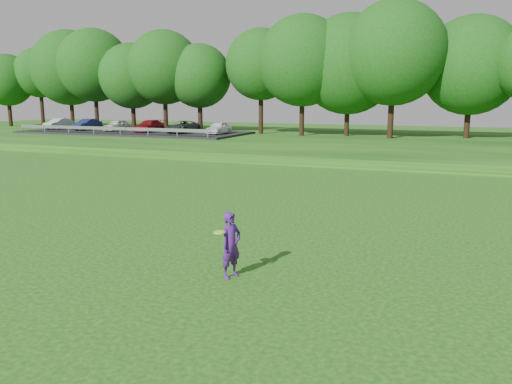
% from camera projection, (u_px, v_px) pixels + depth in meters
% --- Properties ---
extents(ground, '(140.00, 140.00, 0.00)m').
position_uv_depth(ground, '(138.00, 258.00, 13.30)').
color(ground, '#12460D').
rests_on(ground, ground).
extents(berm, '(130.00, 30.00, 0.60)m').
position_uv_depth(berm, '(366.00, 143.00, 44.16)').
color(berm, '#12460D').
rests_on(berm, ground).
extents(walking_path, '(130.00, 1.60, 0.04)m').
position_uv_depth(walking_path, '(326.00, 165.00, 31.49)').
color(walking_path, gray).
rests_on(walking_path, ground).
extents(treeline, '(104.00, 7.00, 15.00)m').
position_uv_depth(treeline, '(377.00, 56.00, 46.35)').
color(treeline, '#134710').
rests_on(treeline, berm).
extents(parking_lot, '(24.00, 9.00, 1.38)m').
position_uv_depth(parking_lot, '(136.00, 129.00, 51.73)').
color(parking_lot, black).
rests_on(parking_lot, berm).
extents(woman, '(0.62, 0.70, 1.59)m').
position_uv_depth(woman, '(231.00, 245.00, 11.77)').
color(woman, '#491A76').
rests_on(woman, ground).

